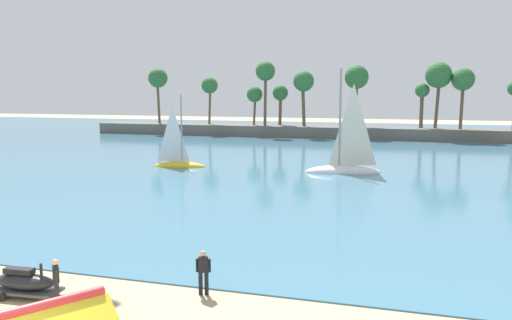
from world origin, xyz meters
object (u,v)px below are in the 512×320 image
(watercraft_on_trailer, at_px, (24,282))
(sailboat_near_shore, at_px, (178,160))
(sailboat_toward_headland, at_px, (345,163))
(person_at_waterline, at_px, (203,271))
(person_rigging_by_gear, at_px, (56,281))
(folded_kite, at_px, (34,319))

(watercraft_on_trailer, xyz_separation_m, sailboat_near_shore, (-8.25, 30.98, 0.21))
(watercraft_on_trailer, xyz_separation_m, sailboat_toward_headland, (7.74, 31.78, 0.44))
(sailboat_toward_headland, bearing_deg, sailboat_near_shore, -177.13)
(person_at_waterline, xyz_separation_m, sailboat_near_shore, (-14.42, 29.02, -0.16))
(person_rigging_by_gear, xyz_separation_m, person_at_waterline, (4.52, 2.33, 0.00))
(person_rigging_by_gear, height_order, sailboat_near_shore, sailboat_near_shore)
(person_at_waterline, distance_m, sailboat_toward_headland, 29.86)
(watercraft_on_trailer, relative_size, sailboat_toward_headland, 0.27)
(sailboat_near_shore, bearing_deg, person_rigging_by_gear, -72.46)
(person_rigging_by_gear, distance_m, sailboat_near_shore, 32.87)
(person_rigging_by_gear, relative_size, sailboat_toward_headland, 0.17)
(sailboat_near_shore, distance_m, sailboat_toward_headland, 16.01)
(sailboat_toward_headland, bearing_deg, person_at_waterline, -93.01)
(folded_kite, relative_size, person_rigging_by_gear, 3.15)
(watercraft_on_trailer, height_order, sailboat_toward_headland, sailboat_toward_headland)
(person_at_waterline, bearing_deg, sailboat_toward_headland, 86.99)
(watercraft_on_trailer, relative_size, person_at_waterline, 1.60)
(folded_kite, relative_size, watercraft_on_trailer, 1.97)
(folded_kite, bearing_deg, watercraft_on_trailer, 134.06)
(person_at_waterline, bearing_deg, watercraft_on_trailer, -162.39)
(person_at_waterline, xyz_separation_m, sailboat_toward_headland, (1.57, 29.82, 0.07))
(folded_kite, xyz_separation_m, person_at_waterline, (3.15, 5.08, -0.01))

